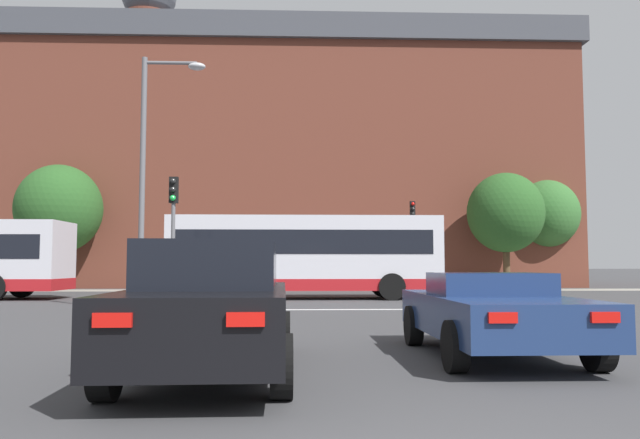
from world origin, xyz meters
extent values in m
cube|color=silver|center=(0.00, 15.27, 0.00)|extent=(7.61, 0.30, 0.01)
cube|color=gray|center=(0.00, 29.31, 0.01)|extent=(68.45, 2.50, 0.01)
cube|color=brown|center=(-1.45, 39.81, 7.16)|extent=(33.95, 15.82, 14.32)
cube|color=#42444C|center=(-1.45, 39.81, 15.07)|extent=(34.62, 16.45, 1.50)
cube|color=brown|center=(-14.44, 40.44, 16.60)|extent=(0.90, 0.90, 1.55)
cube|color=brown|center=(-5.27, 35.87, 16.60)|extent=(0.90, 0.90, 1.55)
cube|color=brown|center=(2.69, 40.94, 16.60)|extent=(0.90, 0.90, 1.55)
cube|color=brown|center=(11.46, 40.03, 16.60)|extent=(0.90, 0.90, 1.55)
cylinder|color=#5B2D22|center=(-11.55, 39.81, 17.28)|extent=(3.38, 3.38, 2.92)
cube|color=black|center=(-2.14, 4.54, 0.68)|extent=(1.86, 4.76, 0.71)
cube|color=black|center=(-2.14, 4.49, 1.31)|extent=(1.56, 2.16, 0.55)
cylinder|color=black|center=(-3.01, 5.98, 0.32)|extent=(0.23, 0.64, 0.64)
cylinder|color=black|center=(-1.32, 6.02, 0.32)|extent=(0.23, 0.64, 0.64)
cylinder|color=black|center=(-2.95, 3.05, 0.32)|extent=(0.23, 0.64, 0.64)
cylinder|color=black|center=(-1.26, 3.09, 0.32)|extent=(0.23, 0.64, 0.64)
cube|color=red|center=(-2.63, 2.14, 0.86)|extent=(0.32, 0.06, 0.12)
cube|color=red|center=(-1.54, 2.16, 0.86)|extent=(0.32, 0.06, 0.12)
cube|color=navy|center=(1.69, 5.82, 0.60)|extent=(1.87, 4.26, 0.55)
cube|color=navy|center=(1.69, 5.93, 1.03)|extent=(1.59, 1.28, 0.32)
cylinder|color=black|center=(0.80, 7.13, 0.32)|extent=(0.22, 0.64, 0.64)
cylinder|color=black|center=(2.57, 7.15, 0.32)|extent=(0.22, 0.64, 0.64)
cylinder|color=black|center=(0.82, 4.50, 0.32)|extent=(0.22, 0.64, 0.64)
cylinder|color=black|center=(2.58, 4.51, 0.32)|extent=(0.22, 0.64, 0.64)
cube|color=red|center=(1.13, 3.68, 0.73)|extent=(0.32, 0.05, 0.12)
cube|color=red|center=(2.28, 3.68, 0.73)|extent=(0.32, 0.05, 0.12)
cube|color=silver|center=(-0.81, 21.16, 1.76)|extent=(10.36, 2.53, 2.81)
cube|color=#AD191E|center=(-0.81, 21.16, 0.57)|extent=(10.38, 2.55, 0.44)
cube|color=black|center=(-0.81, 21.16, 2.16)|extent=(9.53, 2.56, 0.90)
cylinder|color=black|center=(-4.02, 19.94, 0.50)|extent=(1.00, 0.28, 1.00)
cylinder|color=black|center=(-4.02, 22.37, 0.50)|extent=(1.00, 0.28, 1.00)
cylinder|color=black|center=(2.41, 19.94, 0.50)|extent=(1.00, 0.28, 1.00)
cylinder|color=black|center=(2.41, 22.37, 0.50)|extent=(1.00, 0.28, 1.00)
cylinder|color=black|center=(-12.17, 22.52, 0.50)|extent=(1.00, 0.28, 1.00)
cylinder|color=slate|center=(-4.87, 15.89, 1.59)|extent=(0.12, 0.12, 3.18)
cube|color=black|center=(-4.87, 15.89, 3.58)|extent=(0.26, 0.20, 0.80)
sphere|color=black|center=(-4.87, 15.76, 3.84)|extent=(0.17, 0.17, 0.17)
sphere|color=black|center=(-4.87, 15.76, 3.58)|extent=(0.17, 0.17, 0.17)
sphere|color=#1ED14C|center=(-4.87, 15.76, 3.33)|extent=(0.17, 0.17, 0.17)
cylinder|color=slate|center=(4.83, 28.58, 1.89)|extent=(0.12, 0.12, 3.77)
cube|color=black|center=(4.83, 28.58, 4.17)|extent=(0.26, 0.20, 0.80)
sphere|color=red|center=(4.83, 28.45, 4.43)|extent=(0.17, 0.17, 0.17)
sphere|color=black|center=(4.83, 28.45, 4.17)|extent=(0.17, 0.17, 0.17)
sphere|color=black|center=(4.83, 28.45, 3.92)|extent=(0.17, 0.17, 0.17)
cylinder|color=slate|center=(-5.07, 29.02, 1.54)|extent=(0.12, 0.12, 3.08)
cube|color=black|center=(-5.07, 29.02, 3.48)|extent=(0.26, 0.20, 0.80)
sphere|color=black|center=(-5.07, 28.89, 3.73)|extent=(0.17, 0.17, 0.17)
sphere|color=orange|center=(-5.07, 28.89, 3.48)|extent=(0.17, 0.17, 0.17)
sphere|color=black|center=(-5.07, 28.89, 3.22)|extent=(0.17, 0.17, 0.17)
cylinder|color=slate|center=(-5.57, 14.87, 3.68)|extent=(0.16, 0.16, 7.35)
cylinder|color=slate|center=(-4.81, 14.87, 7.20)|extent=(1.51, 0.10, 0.10)
ellipsoid|color=#B2B2B7|center=(-4.06, 14.87, 7.10)|extent=(0.50, 0.36, 0.22)
cylinder|color=black|center=(-1.02, 28.56, 0.39)|extent=(0.13, 0.13, 0.78)
cylinder|color=black|center=(-0.86, 28.50, 0.39)|extent=(0.13, 0.13, 0.78)
cube|color=#336B38|center=(-0.94, 28.53, 1.09)|extent=(0.45, 0.34, 0.62)
sphere|color=tan|center=(-0.94, 28.53, 1.51)|extent=(0.23, 0.23, 0.23)
cylinder|color=#4C3823|center=(10.02, 29.65, 1.19)|extent=(0.36, 0.36, 2.38)
ellipsoid|color=#285623|center=(10.02, 29.65, 4.10)|extent=(4.05, 4.05, 4.25)
cylinder|color=#4C3823|center=(13.29, 32.18, 1.34)|extent=(0.36, 0.36, 2.68)
ellipsoid|color=#33662D|center=(13.29, 32.18, 4.26)|extent=(3.70, 3.70, 3.89)
cylinder|color=#4C3823|center=(-13.72, 30.27, 1.19)|extent=(0.36, 0.36, 2.38)
ellipsoid|color=#285623|center=(-13.72, 30.27, 4.28)|extent=(4.47, 4.47, 4.69)
camera|label=1|loc=(-1.11, -3.10, 1.31)|focal=35.00mm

